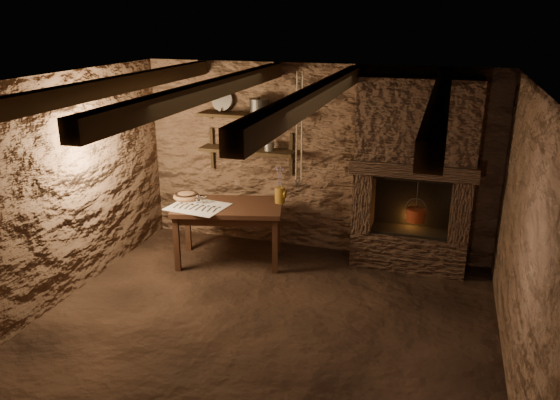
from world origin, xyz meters
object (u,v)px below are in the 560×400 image
(wooden_bowl, at_px, (186,197))
(iron_stockpot, at_px, (259,107))
(stoneware_jug, at_px, (280,188))
(red_pot, at_px, (416,214))
(work_table, at_px, (229,231))

(wooden_bowl, xyz_separation_m, iron_stockpot, (0.79, 0.54, 1.07))
(wooden_bowl, distance_m, iron_stockpot, 1.44)
(stoneware_jug, height_order, red_pot, stoneware_jug)
(red_pot, bearing_deg, stoneware_jug, -173.27)
(work_table, relative_size, stoneware_jug, 3.18)
(stoneware_jug, relative_size, red_pot, 0.84)
(red_pot, bearing_deg, wooden_bowl, -171.35)
(wooden_bowl, distance_m, red_pot, 2.82)
(work_table, bearing_deg, stoneware_jug, 10.33)
(wooden_bowl, bearing_deg, red_pot, 8.65)
(work_table, height_order, wooden_bowl, wooden_bowl)
(wooden_bowl, height_order, red_pot, red_pot)
(work_table, distance_m, stoneware_jug, 0.84)
(work_table, xyz_separation_m, wooden_bowl, (-0.58, 0.03, 0.38))
(work_table, bearing_deg, wooden_bowl, 162.58)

